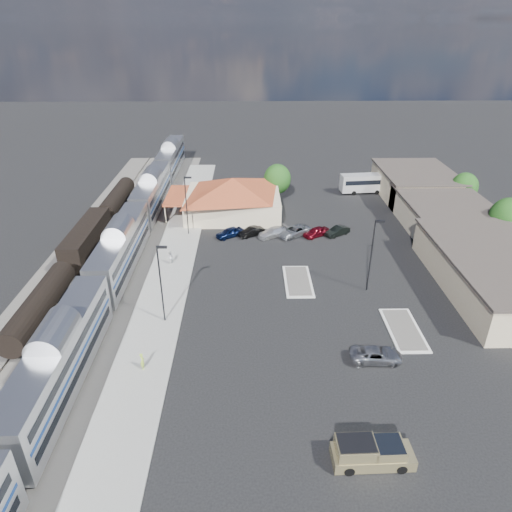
{
  "coord_description": "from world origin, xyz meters",
  "views": [
    {
      "loc": [
        -1.96,
        -46.02,
        28.68
      ],
      "look_at": [
        -1.12,
        3.57,
        2.8
      ],
      "focal_mm": 32.0,
      "sensor_mm": 36.0,
      "label": 1
    }
  ],
  "objects_px": {
    "pickup_truck": "(373,453)",
    "coach_bus": "(370,182)",
    "suv": "(376,355)",
    "station_depot": "(233,196)"
  },
  "relations": [
    {
      "from": "pickup_truck",
      "to": "coach_bus",
      "type": "height_order",
      "value": "coach_bus"
    },
    {
      "from": "station_depot",
      "to": "coach_bus",
      "type": "relative_size",
      "value": 1.66
    },
    {
      "from": "coach_bus",
      "to": "suv",
      "type": "bearing_deg",
      "value": 161.88
    },
    {
      "from": "suv",
      "to": "coach_bus",
      "type": "height_order",
      "value": "coach_bus"
    },
    {
      "from": "pickup_truck",
      "to": "suv",
      "type": "bearing_deg",
      "value": -16.97
    },
    {
      "from": "pickup_truck",
      "to": "coach_bus",
      "type": "relative_size",
      "value": 0.53
    },
    {
      "from": "suv",
      "to": "station_depot",
      "type": "bearing_deg",
      "value": 23.48
    },
    {
      "from": "coach_bus",
      "to": "station_depot",
      "type": "bearing_deg",
      "value": 106.55
    },
    {
      "from": "pickup_truck",
      "to": "suv",
      "type": "distance_m",
      "value": 11.47
    },
    {
      "from": "pickup_truck",
      "to": "coach_bus",
      "type": "distance_m",
      "value": 59.34
    }
  ]
}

